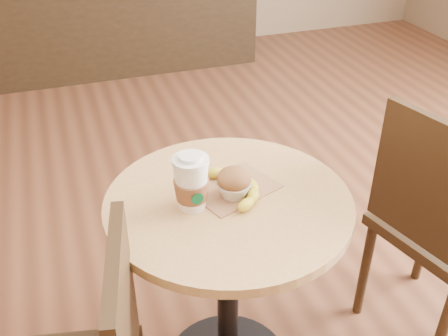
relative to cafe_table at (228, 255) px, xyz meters
name	(u,v)px	position (x,y,z in m)	size (l,w,h in m)	color
cafe_table	(228,255)	(0.00, 0.00, 0.00)	(0.71, 0.71, 0.75)	black
chair_right	(439,224)	(0.73, -0.06, -0.02)	(0.50, 0.50, 0.94)	#332211
service_counter	(112,2)	(0.11, 3.06, -0.01)	(2.30, 0.65, 1.04)	black
kraft_bag	(233,188)	(0.03, 0.05, 0.21)	(0.24, 0.18, 0.00)	#9F6F4D
coffee_cup	(191,184)	(-0.11, 0.00, 0.29)	(0.10, 0.10, 0.17)	white
muffin	(234,183)	(0.02, 0.01, 0.26)	(0.10, 0.10, 0.09)	silver
banana	(238,187)	(0.04, 0.02, 0.23)	(0.14, 0.24, 0.03)	yellow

